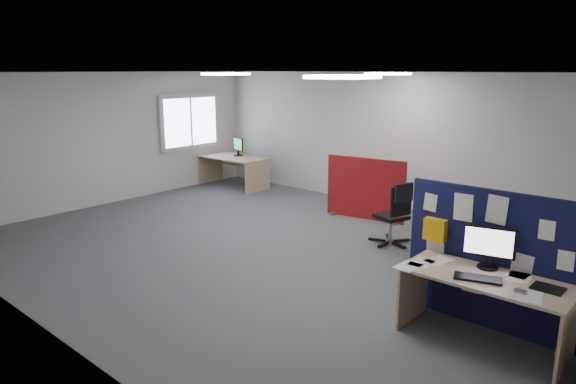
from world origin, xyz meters
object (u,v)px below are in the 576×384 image
Objects in this scene: navy_divider at (489,259)px; office_chair at (396,210)px; second_desk at (234,163)px; main_desk at (486,292)px; red_divider at (365,189)px; monitor_main at (489,245)px; monitor_second at (238,146)px.

office_chair is at bearing 140.75° from navy_divider.
navy_divider reaches higher than second_desk.
red_divider is at bearing 138.28° from main_desk.
navy_divider is at bearing -21.88° from office_chair.
red_divider is 3.88m from second_desk.
monitor_main reaches higher than monitor_second.
main_desk is 7.97m from second_desk.
monitor_main is 7.83m from second_desk.
monitor_second reaches higher than second_desk.
second_desk is 3.70× the size of monitor_second.
second_desk is at bearing 142.87° from monitor_main.
office_chair is (5.07, -1.26, 0.02)m from second_desk.
monitor_second reaches higher than office_chair.
second_desk is 0.43m from monitor_second.
monitor_main reaches higher than second_desk.
navy_divider is 3.67× the size of monitor_main.
office_chair is at bearing -13.90° from second_desk.
monitor_main is (-0.08, 0.20, 0.42)m from main_desk.
main_desk is 0.48m from monitor_main.
second_desk is at bearing 155.57° from main_desk.
monitor_main is 4.37m from red_divider.
navy_divider is 1.09× the size of second_desk.
office_chair reaches higher than main_desk.
second_desk is at bearing 157.60° from navy_divider.
monitor_main is 0.50× the size of office_chair.
main_desk is 1.06× the size of red_divider.
navy_divider is 1.82× the size of office_chair.
main_desk is 2.99m from office_chair.
monitor_main is 0.33× the size of red_divider.
main_desk is at bearing -50.85° from red_divider.
navy_divider is at bearing 92.30° from monitor_main.
navy_divider is at bearing -3.88° from monitor_second.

